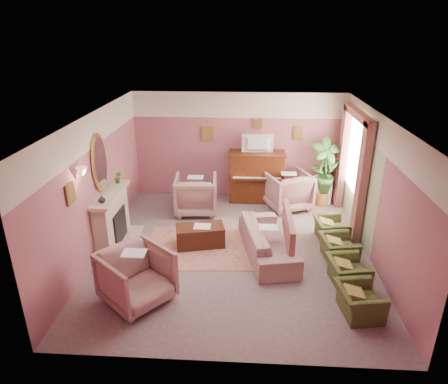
# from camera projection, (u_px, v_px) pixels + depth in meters

# --- Properties ---
(floor) EXTENTS (5.50, 6.00, 0.01)m
(floor) POSITION_uv_depth(u_px,v_px,m) (233.00, 250.00, 8.31)
(floor) COLOR slate
(floor) RESTS_ON ground
(ceiling) EXTENTS (5.50, 6.00, 0.01)m
(ceiling) POSITION_uv_depth(u_px,v_px,m) (235.00, 117.00, 7.25)
(ceiling) COLOR silver
(ceiling) RESTS_ON wall_back
(wall_back) EXTENTS (5.50, 0.02, 2.80)m
(wall_back) POSITION_uv_depth(u_px,v_px,m) (238.00, 146.00, 10.55)
(wall_back) COLOR #7D4D60
(wall_back) RESTS_ON floor
(wall_front) EXTENTS (5.50, 0.02, 2.80)m
(wall_front) POSITION_uv_depth(u_px,v_px,m) (225.00, 277.00, 5.01)
(wall_front) COLOR #7D4D60
(wall_front) RESTS_ON floor
(wall_left) EXTENTS (0.02, 6.00, 2.80)m
(wall_left) POSITION_uv_depth(u_px,v_px,m) (96.00, 185.00, 7.93)
(wall_left) COLOR #7D4D60
(wall_left) RESTS_ON floor
(wall_right) EXTENTS (0.02, 6.00, 2.80)m
(wall_right) POSITION_uv_depth(u_px,v_px,m) (378.00, 191.00, 7.63)
(wall_right) COLOR #7D4D60
(wall_right) RESTS_ON floor
(picture_rail_band) EXTENTS (5.50, 0.01, 0.65)m
(picture_rail_band) POSITION_uv_depth(u_px,v_px,m) (239.00, 105.00, 10.13)
(picture_rail_band) COLOR beige
(picture_rail_band) RESTS_ON wall_back
(stripe_panel) EXTENTS (0.01, 3.00, 2.15)m
(stripe_panel) POSITION_uv_depth(u_px,v_px,m) (358.00, 183.00, 8.95)
(stripe_panel) COLOR #A3B189
(stripe_panel) RESTS_ON wall_right
(fireplace_surround) EXTENTS (0.30, 1.40, 1.10)m
(fireplace_surround) POSITION_uv_depth(u_px,v_px,m) (112.00, 219.00, 8.43)
(fireplace_surround) COLOR #C0AD96
(fireplace_surround) RESTS_ON floor
(fireplace_inset) EXTENTS (0.18, 0.72, 0.68)m
(fireplace_inset) POSITION_uv_depth(u_px,v_px,m) (117.00, 226.00, 8.49)
(fireplace_inset) COLOR black
(fireplace_inset) RESTS_ON floor
(fire_ember) EXTENTS (0.06, 0.54, 0.10)m
(fire_ember) POSITION_uv_depth(u_px,v_px,m) (120.00, 233.00, 8.55)
(fire_ember) COLOR #F04326
(fire_ember) RESTS_ON floor
(mantel_shelf) EXTENTS (0.40, 1.55, 0.07)m
(mantel_shelf) POSITION_uv_depth(u_px,v_px,m) (110.00, 194.00, 8.21)
(mantel_shelf) COLOR #C0AD96
(mantel_shelf) RESTS_ON fireplace_surround
(hearth) EXTENTS (0.55, 1.50, 0.02)m
(hearth) POSITION_uv_depth(u_px,v_px,m) (123.00, 242.00, 8.63)
(hearth) COLOR #C0AD96
(hearth) RESTS_ON floor
(mirror_frame) EXTENTS (0.04, 0.72, 1.20)m
(mirror_frame) POSITION_uv_depth(u_px,v_px,m) (100.00, 163.00, 7.96)
(mirror_frame) COLOR tan
(mirror_frame) RESTS_ON wall_left
(mirror_glass) EXTENTS (0.01, 0.60, 1.06)m
(mirror_glass) POSITION_uv_depth(u_px,v_px,m) (101.00, 163.00, 7.96)
(mirror_glass) COLOR silver
(mirror_glass) RESTS_ON wall_left
(sconce_shade) EXTENTS (0.20, 0.20, 0.16)m
(sconce_shade) POSITION_uv_depth(u_px,v_px,m) (82.00, 172.00, 6.92)
(sconce_shade) COLOR #EFA78B
(sconce_shade) RESTS_ON wall_left
(piano) EXTENTS (1.40, 0.60, 1.30)m
(piano) POSITION_uv_depth(u_px,v_px,m) (256.00, 177.00, 10.51)
(piano) COLOR #491E0E
(piano) RESTS_ON floor
(piano_keyshelf) EXTENTS (1.30, 0.12, 0.06)m
(piano_keyshelf) POSITION_uv_depth(u_px,v_px,m) (257.00, 179.00, 10.16)
(piano_keyshelf) COLOR #491E0E
(piano_keyshelf) RESTS_ON piano
(piano_keys) EXTENTS (1.20, 0.08, 0.02)m
(piano_keys) POSITION_uv_depth(u_px,v_px,m) (257.00, 178.00, 10.15)
(piano_keys) COLOR white
(piano_keys) RESTS_ON piano
(piano_top) EXTENTS (1.45, 0.65, 0.04)m
(piano_top) POSITION_uv_depth(u_px,v_px,m) (257.00, 153.00, 10.26)
(piano_top) COLOR #491E0E
(piano_top) RESTS_ON piano
(television) EXTENTS (0.80, 0.12, 0.48)m
(television) POSITION_uv_depth(u_px,v_px,m) (258.00, 143.00, 10.10)
(television) COLOR black
(television) RESTS_ON piano
(print_back_left) EXTENTS (0.30, 0.03, 0.38)m
(print_back_left) POSITION_uv_depth(u_px,v_px,m) (208.00, 134.00, 10.43)
(print_back_left) COLOR tan
(print_back_left) RESTS_ON wall_back
(print_back_right) EXTENTS (0.26, 0.03, 0.34)m
(print_back_right) POSITION_uv_depth(u_px,v_px,m) (298.00, 133.00, 10.28)
(print_back_right) COLOR tan
(print_back_right) RESTS_ON wall_back
(print_back_mid) EXTENTS (0.22, 0.03, 0.26)m
(print_back_mid) POSITION_uv_depth(u_px,v_px,m) (258.00, 124.00, 10.25)
(print_back_mid) COLOR tan
(print_back_mid) RESTS_ON wall_back
(print_left_wall) EXTENTS (0.03, 0.28, 0.36)m
(print_left_wall) POSITION_uv_depth(u_px,v_px,m) (71.00, 193.00, 6.70)
(print_left_wall) COLOR tan
(print_left_wall) RESTS_ON wall_left
(window_blind) EXTENTS (0.03, 1.40, 1.80)m
(window_blind) POSITION_uv_depth(u_px,v_px,m) (357.00, 153.00, 8.94)
(window_blind) COLOR beige
(window_blind) RESTS_ON wall_right
(curtain_left) EXTENTS (0.16, 0.34, 2.60)m
(curtain_left) POSITION_uv_depth(u_px,v_px,m) (361.00, 184.00, 8.25)
(curtain_left) COLOR #904C4B
(curtain_left) RESTS_ON floor
(curtain_right) EXTENTS (0.16, 0.34, 2.60)m
(curtain_right) POSITION_uv_depth(u_px,v_px,m) (342.00, 157.00, 9.95)
(curtain_right) COLOR #904C4B
(curtain_right) RESTS_ON floor
(pelmet) EXTENTS (0.16, 2.20, 0.16)m
(pelmet) POSITION_uv_depth(u_px,v_px,m) (358.00, 114.00, 8.62)
(pelmet) COLOR #904C4B
(pelmet) RESTS_ON wall_right
(mantel_plant) EXTENTS (0.16, 0.16, 0.28)m
(mantel_plant) POSITION_uv_depth(u_px,v_px,m) (118.00, 177.00, 8.66)
(mantel_plant) COLOR #2F6727
(mantel_plant) RESTS_ON mantel_shelf
(mantel_vase) EXTENTS (0.16, 0.16, 0.16)m
(mantel_vase) POSITION_uv_depth(u_px,v_px,m) (102.00, 199.00, 7.71)
(mantel_vase) COLOR beige
(mantel_vase) RESTS_ON mantel_shelf
(area_rug) EXTENTS (2.60, 1.94, 0.01)m
(area_rug) POSITION_uv_depth(u_px,v_px,m) (206.00, 247.00, 8.43)
(area_rug) COLOR #AC6A5F
(area_rug) RESTS_ON floor
(coffee_table) EXTENTS (1.08, 0.70, 0.45)m
(coffee_table) POSITION_uv_depth(u_px,v_px,m) (200.00, 236.00, 8.43)
(coffee_table) COLOR #3D1C10
(coffee_table) RESTS_ON floor
(table_paper) EXTENTS (0.35, 0.28, 0.01)m
(table_paper) POSITION_uv_depth(u_px,v_px,m) (202.00, 226.00, 8.34)
(table_paper) COLOR silver
(table_paper) RESTS_ON coffee_table
(sofa) EXTENTS (0.70, 2.11, 0.85)m
(sofa) POSITION_uv_depth(u_px,v_px,m) (268.00, 235.00, 8.04)
(sofa) COLOR #AA7E7C
(sofa) RESTS_ON floor
(sofa_throw) EXTENTS (0.11, 1.60, 0.59)m
(sofa_throw) POSITION_uv_depth(u_px,v_px,m) (288.00, 228.00, 7.95)
(sofa_throw) COLOR #904C4B
(sofa_throw) RESTS_ON sofa
(floral_armchair_left) EXTENTS (1.00, 1.00, 1.05)m
(floral_armchair_left) POSITION_uv_depth(u_px,v_px,m) (196.00, 193.00, 9.86)
(floral_armchair_left) COLOR #AA7E7C
(floral_armchair_left) RESTS_ON floor
(floral_armchair_right) EXTENTS (1.00, 1.00, 1.05)m
(floral_armchair_right) POSITION_uv_depth(u_px,v_px,m) (288.00, 189.00, 10.09)
(floral_armchair_right) COLOR #AA7E7C
(floral_armchair_right) RESTS_ON floor
(floral_armchair_front) EXTENTS (1.00, 1.00, 1.05)m
(floral_armchair_front) POSITION_uv_depth(u_px,v_px,m) (136.00, 274.00, 6.59)
(floral_armchair_front) COLOR #AA7E7C
(floral_armchair_front) RESTS_ON floor
(olive_chair_a) EXTENTS (0.53, 0.75, 0.65)m
(olive_chair_a) POSITION_uv_depth(u_px,v_px,m) (360.00, 297.00, 6.36)
(olive_chair_a) COLOR #434F23
(olive_chair_a) RESTS_ON floor
(olive_chair_b) EXTENTS (0.53, 0.75, 0.65)m
(olive_chair_b) POSITION_uv_depth(u_px,v_px,m) (348.00, 268.00, 7.11)
(olive_chair_b) COLOR #434F23
(olive_chair_b) RESTS_ON floor
(olive_chair_c) EXTENTS (0.53, 0.75, 0.65)m
(olive_chair_c) POSITION_uv_depth(u_px,v_px,m) (339.00, 245.00, 7.87)
(olive_chair_c) COLOR #434F23
(olive_chair_c) RESTS_ON floor
(olive_chair_d) EXTENTS (0.53, 0.75, 0.65)m
(olive_chair_d) POSITION_uv_depth(u_px,v_px,m) (331.00, 226.00, 8.63)
(olive_chair_d) COLOR #434F23
(olive_chair_d) RESTS_ON floor
(side_table) EXTENTS (0.52, 0.52, 0.70)m
(side_table) POSITION_uv_depth(u_px,v_px,m) (322.00, 190.00, 10.49)
(side_table) COLOR white
(side_table) RESTS_ON floor
(side_plant_big) EXTENTS (0.30, 0.30, 0.34)m
(side_plant_big) POSITION_uv_depth(u_px,v_px,m) (324.00, 171.00, 10.29)
(side_plant_big) COLOR #2F6727
(side_plant_big) RESTS_ON side_table
(side_plant_small) EXTENTS (0.16, 0.16, 0.28)m
(side_plant_small) POSITION_uv_depth(u_px,v_px,m) (329.00, 174.00, 10.21)
(side_plant_small) COLOR #2F6727
(side_plant_small) RESTS_ON side_table
(palm_pot) EXTENTS (0.34, 0.34, 0.34)m
(palm_pot) POSITION_uv_depth(u_px,v_px,m) (322.00, 199.00, 10.40)
(palm_pot) COLOR #AC6A37
(palm_pot) RESTS_ON floor
(palm_plant) EXTENTS (0.76, 0.76, 1.44)m
(palm_plant) POSITION_uv_depth(u_px,v_px,m) (325.00, 166.00, 10.06)
(palm_plant) COLOR #2F6727
(palm_plant) RESTS_ON palm_pot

